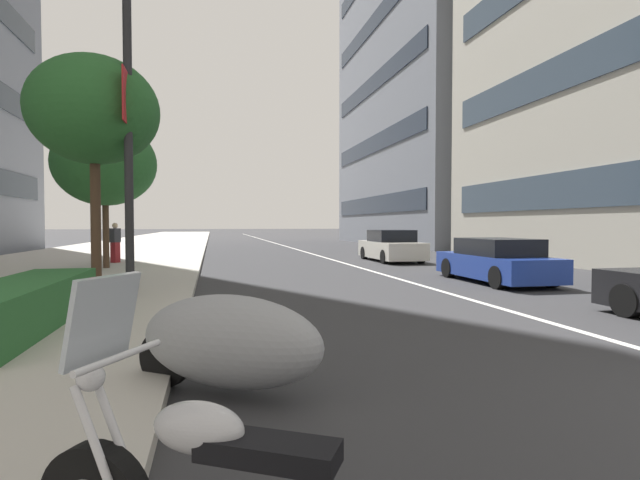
{
  "coord_description": "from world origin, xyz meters",
  "views": [
    {
      "loc": [
        -1.9,
        5.75,
        1.71
      ],
      "look_at": [
        13.65,
        2.25,
        1.21
      ],
      "focal_mm": 27.05,
      "sensor_mm": 36.0,
      "label": 1
    }
  ],
  "objects_px": {
    "motorcycle_under_tarp": "(228,341)",
    "car_mid_block_traffic": "(391,247)",
    "car_lead_in_lane": "(496,261)",
    "pedestrian_on_plaza": "(115,243)",
    "street_tree_near_plaza_corner": "(94,111)",
    "street_lamp_with_banners": "(141,50)",
    "street_tree_far_plaza": "(105,164)"
  },
  "relations": [
    {
      "from": "pedestrian_on_plaza",
      "to": "street_tree_near_plaza_corner",
      "type": "bearing_deg",
      "value": 126.23
    },
    {
      "from": "motorcycle_under_tarp",
      "to": "street_tree_far_plaza",
      "type": "height_order",
      "value": "street_tree_far_plaza"
    },
    {
      "from": "motorcycle_under_tarp",
      "to": "car_lead_in_lane",
      "type": "bearing_deg",
      "value": -100.58
    },
    {
      "from": "street_tree_far_plaza",
      "to": "car_mid_block_traffic",
      "type": "bearing_deg",
      "value": -77.36
    },
    {
      "from": "street_lamp_with_banners",
      "to": "car_lead_in_lane",
      "type": "bearing_deg",
      "value": -78.97
    },
    {
      "from": "street_tree_near_plaza_corner",
      "to": "street_tree_far_plaza",
      "type": "distance_m",
      "value": 7.1
    },
    {
      "from": "motorcycle_under_tarp",
      "to": "street_tree_near_plaza_corner",
      "type": "bearing_deg",
      "value": -33.65
    },
    {
      "from": "street_tree_near_plaza_corner",
      "to": "pedestrian_on_plaza",
      "type": "xyz_separation_m",
      "value": [
        9.52,
        1.34,
        -3.27
      ]
    },
    {
      "from": "car_mid_block_traffic",
      "to": "pedestrian_on_plaza",
      "type": "xyz_separation_m",
      "value": [
        -0.15,
        12.13,
        0.3
      ]
    },
    {
      "from": "street_tree_far_plaza",
      "to": "pedestrian_on_plaza",
      "type": "relative_size",
      "value": 3.22
    },
    {
      "from": "motorcycle_under_tarp",
      "to": "car_lead_in_lane",
      "type": "height_order",
      "value": "car_lead_in_lane"
    },
    {
      "from": "car_lead_in_lane",
      "to": "street_lamp_with_banners",
      "type": "bearing_deg",
      "value": 102.67
    },
    {
      "from": "motorcycle_under_tarp",
      "to": "car_mid_block_traffic",
      "type": "bearing_deg",
      "value": -81.19
    },
    {
      "from": "motorcycle_under_tarp",
      "to": "street_lamp_with_banners",
      "type": "bearing_deg",
      "value": -40.58
    },
    {
      "from": "motorcycle_under_tarp",
      "to": "car_mid_block_traffic",
      "type": "distance_m",
      "value": 18.41
    },
    {
      "from": "street_lamp_with_banners",
      "to": "street_tree_far_plaza",
      "type": "relative_size",
      "value": 1.71
    },
    {
      "from": "street_lamp_with_banners",
      "to": "pedestrian_on_plaza",
      "type": "relative_size",
      "value": 5.5
    },
    {
      "from": "motorcycle_under_tarp",
      "to": "car_mid_block_traffic",
      "type": "height_order",
      "value": "car_mid_block_traffic"
    },
    {
      "from": "motorcycle_under_tarp",
      "to": "street_tree_near_plaza_corner",
      "type": "relative_size",
      "value": 0.39
    },
    {
      "from": "car_lead_in_lane",
      "to": "pedestrian_on_plaza",
      "type": "xyz_separation_m",
      "value": [
        8.4,
        12.15,
        0.35
      ]
    },
    {
      "from": "car_mid_block_traffic",
      "to": "street_lamp_with_banners",
      "type": "height_order",
      "value": "street_lamp_with_banners"
    },
    {
      "from": "pedestrian_on_plaza",
      "to": "car_lead_in_lane",
      "type": "bearing_deg",
      "value": 173.54
    },
    {
      "from": "street_tree_near_plaza_corner",
      "to": "street_tree_far_plaza",
      "type": "height_order",
      "value": "street_tree_near_plaza_corner"
    },
    {
      "from": "car_mid_block_traffic",
      "to": "pedestrian_on_plaza",
      "type": "distance_m",
      "value": 12.13
    },
    {
      "from": "street_tree_far_plaza",
      "to": "motorcycle_under_tarp",
      "type": "bearing_deg",
      "value": -164.33
    },
    {
      "from": "car_mid_block_traffic",
      "to": "pedestrian_on_plaza",
      "type": "relative_size",
      "value": 2.81
    },
    {
      "from": "street_tree_near_plaza_corner",
      "to": "pedestrian_on_plaza",
      "type": "relative_size",
      "value": 3.24
    },
    {
      "from": "car_lead_in_lane",
      "to": "car_mid_block_traffic",
      "type": "height_order",
      "value": "car_mid_block_traffic"
    },
    {
      "from": "car_lead_in_lane",
      "to": "pedestrian_on_plaza",
      "type": "relative_size",
      "value": 2.7
    },
    {
      "from": "car_lead_in_lane",
      "to": "street_tree_near_plaza_corner",
      "type": "xyz_separation_m",
      "value": [
        -1.12,
        10.81,
        3.62
      ]
    },
    {
      "from": "car_lead_in_lane",
      "to": "street_tree_far_plaza",
      "type": "height_order",
      "value": "street_tree_far_plaza"
    },
    {
      "from": "street_lamp_with_banners",
      "to": "pedestrian_on_plaza",
      "type": "height_order",
      "value": "street_lamp_with_banners"
    }
  ]
}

